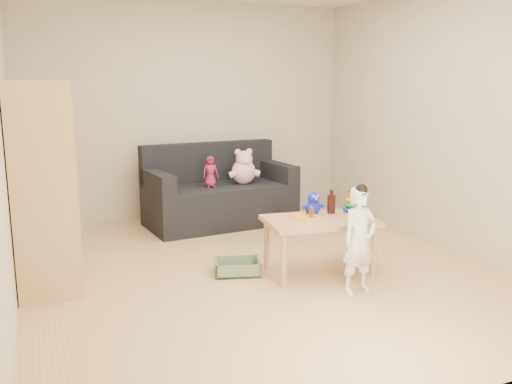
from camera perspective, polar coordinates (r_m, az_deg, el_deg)
name	(u,v)px	position (r m, az deg, el deg)	size (l,w,h in m)	color
room	(262,122)	(4.62, 0.62, 7.33)	(4.50, 4.50, 4.50)	tan
wardrobe	(42,185)	(4.66, -21.58, 0.65)	(0.46, 0.91, 1.65)	tan
sofa	(220,204)	(6.36, -3.78, -1.32)	(1.68, 0.84, 0.47)	black
play_table	(319,246)	(4.74, 6.66, -5.66)	(0.93, 0.59, 0.49)	tan
storage_bin	(237,267)	(4.75, -1.97, -7.88)	(0.39, 0.29, 0.12)	#67825E
toddler	(359,242)	(4.31, 10.84, -5.18)	(0.30, 0.20, 0.82)	white
pink_bear	(244,169)	(6.34, -1.32, 2.44)	(0.30, 0.26, 0.35)	#FFBBD5
doll	(210,172)	(6.14, -4.81, 2.10)	(0.17, 0.12, 0.35)	#AC204A
ring_stacker	(354,204)	(4.86, 10.31, -1.24)	(0.20, 0.20, 0.23)	#FDFF0D
brown_bottle	(331,203)	(4.86, 7.93, -1.19)	(0.07, 0.07, 0.21)	black
blue_plush	(313,203)	(4.77, 6.00, -1.17)	(0.18, 0.14, 0.21)	#1623C6
wooden_figure	(311,213)	(4.63, 5.85, -2.19)	(0.05, 0.04, 0.12)	brown
yellow_book	(305,216)	(4.70, 5.18, -2.58)	(0.22, 0.22, 0.02)	#FFAF1A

